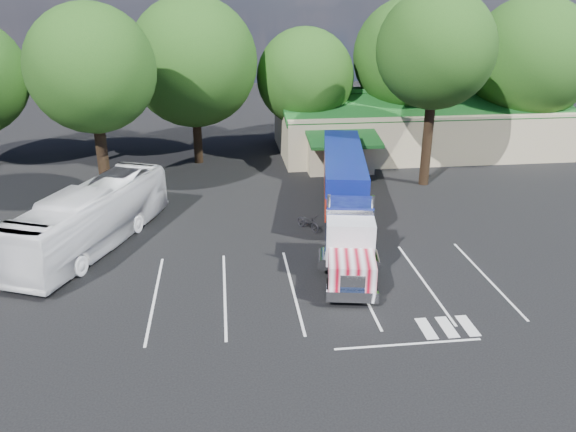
{
  "coord_description": "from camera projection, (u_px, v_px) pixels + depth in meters",
  "views": [
    {
      "loc": [
        -2.99,
        -29.14,
        12.96
      ],
      "look_at": [
        0.29,
        -1.69,
        2.0
      ],
      "focal_mm": 35.0,
      "sensor_mm": 36.0,
      "label": 1
    }
  ],
  "objects": [
    {
      "name": "tour_bus",
      "position": [
        92.0,
        218.0,
        30.31
      ],
      "size": [
        7.19,
        12.37,
        3.4
      ],
      "primitive_type": "imported",
      "rotation": [
        0.0,
        0.0,
        -0.38
      ],
      "color": "white",
      "rests_on": "ground"
    },
    {
      "name": "tree_row_c",
      "position": [
        193.0,
        62.0,
        43.44
      ],
      "size": [
        10.0,
        10.0,
        13.05
      ],
      "color": "black",
      "rests_on": "ground"
    },
    {
      "name": "bicycle",
      "position": [
        308.0,
        222.0,
        32.95
      ],
      "size": [
        1.54,
        1.89,
        0.97
      ],
      "primitive_type": "imported",
      "rotation": [
        0.0,
        0.0,
        0.58
      ],
      "color": "black",
      "rests_on": "ground"
    },
    {
      "name": "tree_near_right",
      "position": [
        436.0,
        50.0,
        37.63
      ],
      "size": [
        8.0,
        8.0,
        13.5
      ],
      "color": "black",
      "rests_on": "ground"
    },
    {
      "name": "tree_row_e",
      "position": [
        410.0,
        56.0,
        47.07
      ],
      "size": [
        9.6,
        9.6,
        12.9
      ],
      "color": "black",
      "rests_on": "ground"
    },
    {
      "name": "tree_row_f",
      "position": [
        530.0,
        60.0,
        47.18
      ],
      "size": [
        10.4,
        10.4,
        13.0
      ],
      "color": "black",
      "rests_on": "ground"
    },
    {
      "name": "silver_sedan",
      "position": [
        323.0,
        158.0,
        45.21
      ],
      "size": [
        3.93,
        1.73,
        1.26
      ],
      "primitive_type": "imported",
      "rotation": [
        0.0,
        0.0,
        1.46
      ],
      "color": "#9B9EA2",
      "rests_on": "ground"
    },
    {
      "name": "semi_truck",
      "position": [
        345.0,
        187.0,
        33.5
      ],
      "size": [
        5.54,
        18.94,
        3.94
      ],
      "rotation": [
        0.0,
        0.0,
        -0.17
      ],
      "color": "black",
      "rests_on": "ground"
    },
    {
      "name": "woman",
      "position": [
        367.0,
        236.0,
        30.03
      ],
      "size": [
        0.51,
        0.7,
        1.79
      ],
      "primitive_type": "imported",
      "rotation": [
        0.0,
        0.0,
        1.7
      ],
      "color": "black",
      "rests_on": "ground"
    },
    {
      "name": "ground",
      "position": [
        280.0,
        238.0,
        32.01
      ],
      "size": [
        120.0,
        120.0,
        0.0
      ],
      "primitive_type": "plane",
      "color": "black",
      "rests_on": "ground"
    },
    {
      "name": "tree_near_left",
      "position": [
        92.0,
        69.0,
        33.14
      ],
      "size": [
        7.6,
        7.6,
        12.65
      ],
      "color": "black",
      "rests_on": "ground"
    },
    {
      "name": "tree_row_d",
      "position": [
        305.0,
        77.0,
        46.17
      ],
      "size": [
        8.0,
        8.0,
        10.6
      ],
      "color": "black",
      "rests_on": "ground"
    },
    {
      "name": "event_hall",
      "position": [
        414.0,
        126.0,
        49.14
      ],
      "size": [
        24.2,
        14.12,
        5.55
      ],
      "color": "tan",
      "rests_on": "ground"
    },
    {
      "name": "tree_row_b",
      "position": [
        92.0,
        73.0,
        44.37
      ],
      "size": [
        8.4,
        8.4,
        11.35
      ],
      "color": "black",
      "rests_on": "ground"
    }
  ]
}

